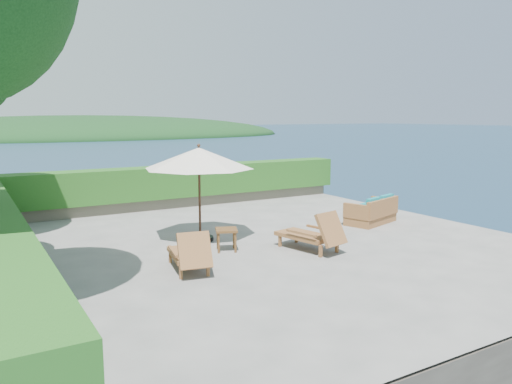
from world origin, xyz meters
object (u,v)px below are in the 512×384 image
patio_umbrella (199,159)px  side_table (226,233)px  lounge_left (190,253)px  wicker_loveseat (372,213)px  lounge_right (313,234)px

patio_umbrella → side_table: bearing=-83.8°
lounge_left → side_table: size_ratio=2.55×
lounge_left → wicker_loveseat: (6.11, 1.44, -0.05)m
lounge_left → lounge_right: size_ratio=0.91×
lounge_left → side_table: (1.29, 0.96, 0.05)m
patio_umbrella → lounge_left: 2.89m
lounge_right → side_table: (-1.65, 0.98, 0.02)m
lounge_left → wicker_loveseat: lounge_left is taller
lounge_left → side_table: lounge_left is taller
lounge_left → lounge_right: (2.94, -0.02, 0.03)m
side_table → wicker_loveseat: 4.84m
patio_umbrella → wicker_loveseat: patio_umbrella is taller
wicker_loveseat → lounge_left: bearing=175.8°
patio_umbrella → lounge_left: (-1.17, -2.10, -1.61)m
patio_umbrella → lounge_right: (1.78, -2.12, -1.58)m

